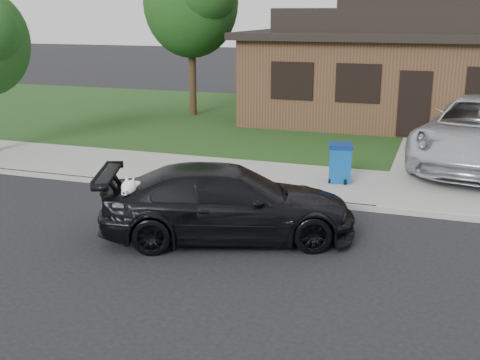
% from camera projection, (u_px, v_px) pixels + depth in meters
% --- Properties ---
extents(ground, '(120.00, 120.00, 0.00)m').
position_uv_depth(ground, '(137.00, 249.00, 10.64)').
color(ground, black).
rests_on(ground, ground).
extents(sidewalk, '(60.00, 3.00, 0.12)m').
position_uv_depth(sidewalk, '(232.00, 176.00, 15.18)').
color(sidewalk, gray).
rests_on(sidewalk, ground).
extents(curb, '(60.00, 0.12, 0.12)m').
position_uv_depth(curb, '(210.00, 192.00, 13.81)').
color(curb, gray).
rests_on(curb, ground).
extents(lawn, '(60.00, 13.00, 0.13)m').
position_uv_depth(lawn, '(304.00, 123.00, 22.46)').
color(lawn, '#193814').
rests_on(lawn, ground).
extents(driveway, '(4.50, 13.00, 0.14)m').
position_uv_depth(driveway, '(479.00, 151.00, 17.85)').
color(driveway, gray).
rests_on(driveway, ground).
extents(sedan, '(5.02, 3.40, 1.35)m').
position_uv_depth(sedan, '(227.00, 203.00, 11.03)').
color(sedan, black).
rests_on(sedan, ground).
extents(recycling_bin, '(0.65, 0.65, 0.93)m').
position_uv_depth(recycling_bin, '(340.00, 162.00, 14.34)').
color(recycling_bin, '#0D468F').
rests_on(recycling_bin, sidewalk).
extents(house, '(12.60, 8.60, 4.65)m').
position_uv_depth(house, '(422.00, 65.00, 22.47)').
color(house, '#422B1C').
rests_on(house, ground).
extents(tree_0, '(3.78, 3.60, 6.34)m').
position_uv_depth(tree_0, '(194.00, 0.00, 22.51)').
color(tree_0, '#332114').
rests_on(tree_0, ground).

